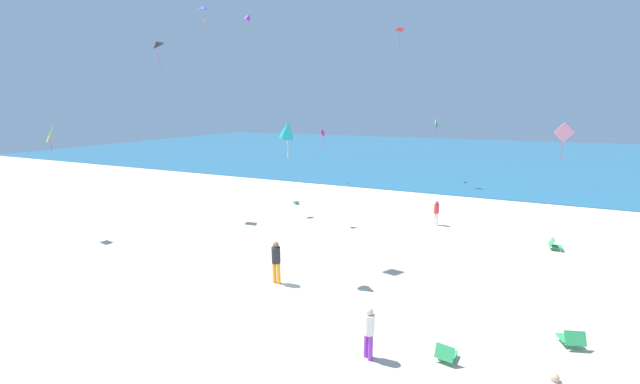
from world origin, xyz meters
TOP-DOWN VIEW (x-y plane):
  - ground_plane at (0.00, 10.00)m, footprint 120.00×120.00m
  - ocean_water at (0.00, 50.34)m, footprint 120.00×60.00m
  - beach_chair_far_left at (9.83, 1.38)m, footprint 0.74×0.76m
  - beach_chair_near_camera at (10.60, 10.10)m, footprint 0.61×0.54m
  - beach_chair_far_right at (6.50, -0.74)m, footprint 0.60×0.70m
  - cooler_box at (-5.31, 12.99)m, footprint 0.54×0.53m
  - person_0 at (4.72, 11.89)m, footprint 0.41×0.41m
  - person_1 at (-0.18, 1.43)m, footprint 0.35×0.35m
  - person_3 at (4.50, -1.52)m, footprint 0.43×0.43m
  - kite_purple at (-6.21, 9.09)m, footprint 0.65×0.68m
  - kite_lime at (-13.75, 1.66)m, footprint 0.75×0.55m
  - kite_black at (-11.52, 7.16)m, footprint 0.99×0.91m
  - kite_teal at (0.03, 2.17)m, footprint 0.92×0.89m
  - kite_green at (2.72, 26.19)m, footprint 0.24×0.86m
  - kite_magenta at (-6.85, 21.42)m, footprint 0.35×0.85m
  - kite_red at (-0.49, 23.58)m, footprint 0.79×0.69m
  - kite_blue at (-10.05, 9.84)m, footprint 0.60×0.65m
  - kite_pink at (10.90, 13.56)m, footprint 1.03×0.36m

SIDE VIEW (x-z plane):
  - ground_plane at x=0.00m, z-range 0.00..0.00m
  - ocean_water at x=0.00m, z-range 0.00..0.05m
  - cooler_box at x=-5.31m, z-range 0.00..0.28m
  - beach_chair_far_right at x=6.50m, z-range -0.04..0.49m
  - beach_chair_far_left at x=9.83m, z-range -0.01..0.56m
  - beach_chair_near_camera at x=10.60m, z-range -0.02..0.57m
  - person_0 at x=4.72m, z-range 0.12..1.61m
  - person_3 at x=4.50m, z-range 0.12..1.68m
  - person_1 at x=-0.18m, z-range 0.14..1.90m
  - kite_magenta at x=-6.85m, z-range 3.74..5.49m
  - kite_green at x=2.72m, z-range 4.47..6.23m
  - kite_lime at x=-13.75m, z-range 4.88..6.16m
  - kite_pink at x=10.90m, z-range 4.55..6.54m
  - kite_teal at x=0.03m, z-range 5.31..6.82m
  - kite_black at x=-11.52m, z-range 9.80..11.44m
  - kite_purple at x=-6.21m, z-range 11.42..12.62m
  - kite_blue at x=-10.05m, z-range 12.33..13.77m
  - kite_red at x=-0.49m, z-range 12.68..14.38m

